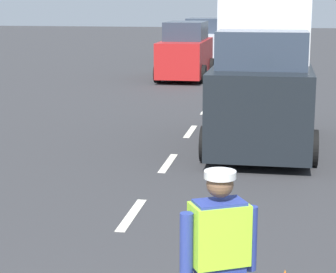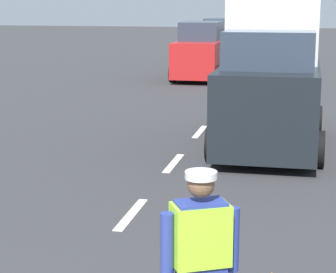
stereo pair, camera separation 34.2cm
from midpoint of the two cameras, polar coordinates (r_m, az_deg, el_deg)
ground_plane at (r=24.07m, az=4.70°, el=4.81°), size 96.00×96.00×0.00m
lane_center_line at (r=28.23m, az=5.51°, el=5.87°), size 0.14×46.40×0.01m
road_worker at (r=5.39m, az=2.87°, el=-10.63°), size 0.65×0.59×1.67m
delivery_truck at (r=13.48m, az=7.70°, el=5.97°), size 2.16×4.60×3.54m
car_oncoming_second at (r=25.03m, az=1.18°, el=7.45°), size 1.90×4.32×2.18m
car_oncoming_third at (r=31.90m, az=2.91°, el=8.37°), size 2.08×3.88×2.12m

